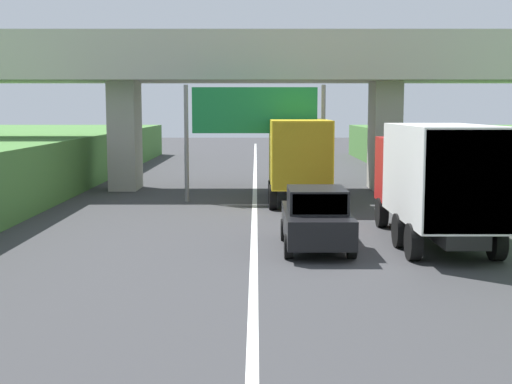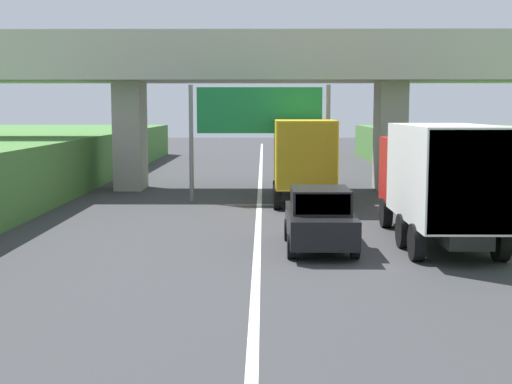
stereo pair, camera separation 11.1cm
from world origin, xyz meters
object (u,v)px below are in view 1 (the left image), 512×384
overhead_highway_sign (257,117)px  truck_yellow (300,156)px  car_black (319,219)px  truck_red (437,177)px

overhead_highway_sign → truck_yellow: size_ratio=0.81×
overhead_highway_sign → truck_yellow: overhead_highway_sign is taller
truck_yellow → car_black: (-0.06, -9.94, -1.08)m
truck_yellow → car_black: size_ratio=1.78×
truck_red → car_black: bearing=-166.5°
overhead_highway_sign → truck_red: bearing=-60.7°
truck_red → car_black: truck_red is taller
overhead_highway_sign → truck_red: size_ratio=0.81×
truck_yellow → car_black: 10.00m
overhead_highway_sign → car_black: 10.53m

